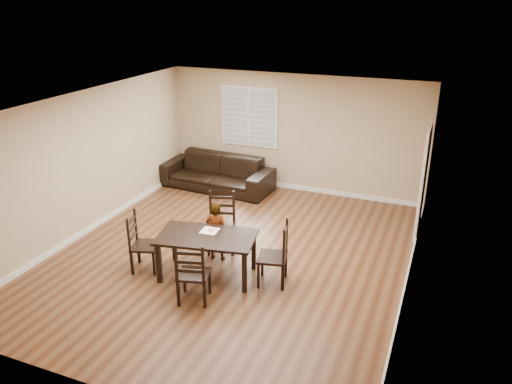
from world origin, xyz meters
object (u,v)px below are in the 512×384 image
Objects in this scene: chair_right at (280,257)px; sofa at (216,172)px; chair_near at (222,223)px; chair_left at (138,244)px; donut at (211,230)px; chair_far at (192,277)px; dining_table at (207,241)px; child at (216,231)px.

chair_right is 4.40m from sofa.
chair_left is at bearing -147.48° from chair_near.
sofa reaches higher than donut.
donut is (-1.19, -0.05, 0.27)m from chair_right.
chair_far is at bearing -79.95° from donut.
donut is at bearing -61.38° from sofa.
donut is 3.81m from sofa.
chair_left is at bearing -91.60° from chair_right.
dining_table is at bearing -97.42° from chair_near.
chair_left reaches higher than dining_table.
chair_near reaches higher than chair_far.
chair_near reaches higher than chair_left.
chair_far is at bearing -97.61° from chair_near.
chair_far reaches higher than sofa.
chair_far reaches higher than donut.
chair_right is at bearing -97.07° from chair_left.
chair_right is (1.38, -0.76, -0.01)m from chair_near.
child is 3.42m from sofa.
donut is at bearing -95.23° from chair_far.
child is at bearing -96.01° from chair_near.
chair_left is 3.88m from sofa.
chair_far reaches higher than dining_table.
sofa is at bearing -153.21° from chair_right.
child is 11.55× the size of donut.
chair_left is (-0.97, -1.22, -0.03)m from chair_near.
child is at bearing -117.15° from chair_right.
chair_left is 0.96× the size of child.
chair_far is 4.78m from sofa.
child is (0.10, -0.43, 0.04)m from chair_near.
child is (-0.10, 0.56, -0.11)m from dining_table.
child reaches higher than sofa.
child is at bearing -60.07° from sofa.
chair_near is 1.84m from chair_far.
chair_left is at bearing -79.75° from sofa.
donut is at bearing 83.66° from dining_table.
chair_near reaches higher than donut.
donut reaches higher than dining_table.
chair_near reaches higher than sofa.
chair_near reaches higher than dining_table.
chair_left is at bearing -179.22° from dining_table.
child reaches higher than chair_far.
chair_far is 1.40m from child.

